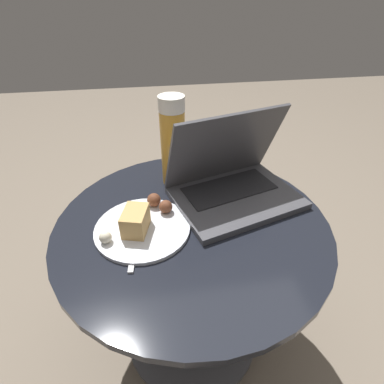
{
  "coord_description": "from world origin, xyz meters",
  "views": [
    {
      "loc": [
        -0.09,
        -0.56,
        0.99
      ],
      "look_at": [
        0.0,
        0.03,
        0.57
      ],
      "focal_mm": 28.0,
      "sensor_mm": 36.0,
      "label": 1
    }
  ],
  "objects": [
    {
      "name": "beer_glass",
      "position": [
        -0.02,
        0.19,
        0.63
      ],
      "size": [
        0.07,
        0.07,
        0.26
      ],
      "color": "gold",
      "rests_on": "table"
    },
    {
      "name": "snack_plate",
      "position": [
        -0.12,
        -0.01,
        0.52
      ],
      "size": [
        0.23,
        0.23,
        0.06
      ],
      "color": "silver",
      "rests_on": "table"
    },
    {
      "name": "napkin",
      "position": [
        -0.13,
        -0.02,
        0.5
      ],
      "size": [
        0.16,
        0.13,
        0.0
      ],
      "color": "white",
      "rests_on": "table"
    },
    {
      "name": "laptop",
      "position": [
        0.12,
        0.09,
        0.55
      ],
      "size": [
        0.38,
        0.32,
        0.24
      ],
      "color": "#47474C",
      "rests_on": "table"
    },
    {
      "name": "ground_plane",
      "position": [
        0.0,
        0.0,
        0.0
      ],
      "size": [
        6.0,
        6.0,
        0.0
      ],
      "primitive_type": "plane",
      "color": "#726656"
    },
    {
      "name": "fork",
      "position": [
        -0.14,
        -0.05,
        0.5
      ],
      "size": [
        0.04,
        0.17,
        0.0
      ],
      "color": "#B2B2B7",
      "rests_on": "table"
    },
    {
      "name": "table",
      "position": [
        0.0,
        0.0,
        0.35
      ],
      "size": [
        0.68,
        0.68,
        0.5
      ],
      "color": "#515156",
      "rests_on": "ground_plane"
    }
  ]
}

